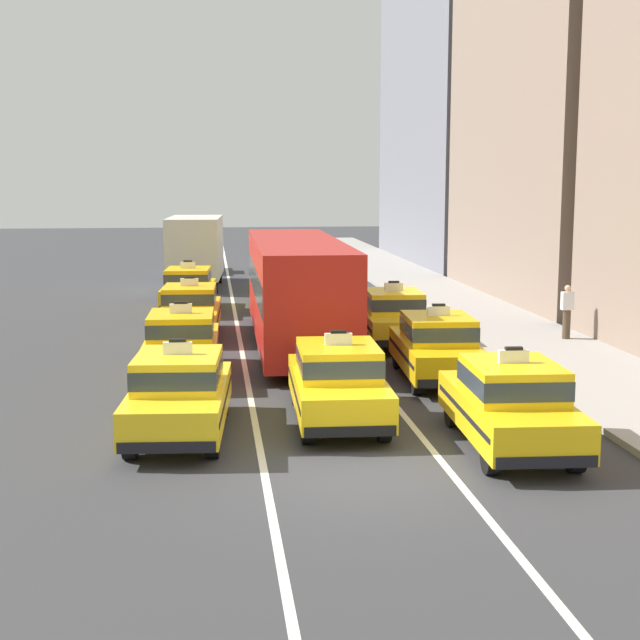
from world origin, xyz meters
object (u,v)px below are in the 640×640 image
(taxi_center_nearest, at_px, (338,381))
(taxi_right_nearest, at_px, (510,403))
(taxi_left_fourth, at_px, (189,288))
(taxi_right_second, at_px, (437,346))
(pedestrian_mid_block, at_px, (567,312))
(taxi_left_third, at_px, (190,310))
(taxi_right_third, at_px, (393,316))
(bus_center_second, at_px, (297,287))
(taxi_left_second, at_px, (182,343))
(sedan_left_sixth, at_px, (195,256))
(box_truck_left_fifth, at_px, (197,249))
(taxi_center_third, at_px, (276,282))
(taxi_left_nearest, at_px, (179,392))

(taxi_center_nearest, bearing_deg, taxi_right_nearest, -36.69)
(taxi_left_fourth, distance_m, taxi_right_second, 14.39)
(taxi_right_nearest, xyz_separation_m, pedestrian_mid_block, (5.27, 10.49, 0.11))
(taxi_left_third, xyz_separation_m, taxi_right_third, (6.16, -1.98, 0.00))
(bus_center_second, xyz_separation_m, pedestrian_mid_block, (8.26, -0.47, -0.83))
(taxi_left_second, distance_m, taxi_right_third, 7.38)
(taxi_left_fourth, relative_size, sedan_left_sixth, 1.08)
(taxi_left_second, xyz_separation_m, sedan_left_sixth, (-0.09, 26.53, -0.03))
(sedan_left_sixth, height_order, taxi_center_nearest, taxi_center_nearest)
(taxi_center_nearest, relative_size, taxi_right_second, 0.99)
(taxi_left_fourth, distance_m, box_truck_left_fifth, 8.07)
(sedan_left_sixth, bearing_deg, pedestrian_mid_block, -63.20)
(taxi_left_third, height_order, taxi_center_nearest, same)
(taxi_center_third, xyz_separation_m, pedestrian_mid_block, (8.23, -10.00, 0.11))
(taxi_right_nearest, height_order, taxi_right_third, same)
(taxi_left_second, relative_size, taxi_left_third, 0.99)
(taxi_left_fourth, relative_size, taxi_right_nearest, 1.01)
(taxi_left_second, distance_m, taxi_right_nearest, 9.45)
(taxi_right_second, bearing_deg, taxi_center_nearest, -129.41)
(box_truck_left_fifth, bearing_deg, pedestrian_mid_block, -54.85)
(taxi_left_second, distance_m, taxi_left_fourth, 11.69)
(taxi_left_third, height_order, taxi_left_fourth, same)
(taxi_left_nearest, xyz_separation_m, bus_center_second, (3.19, 9.38, 0.94))
(taxi_left_fourth, xyz_separation_m, taxi_right_third, (6.35, -7.76, 0.00))
(taxi_left_fourth, distance_m, taxi_right_nearest, 19.80)
(bus_center_second, relative_size, taxi_right_second, 2.41)
(taxi_left_nearest, bearing_deg, taxi_left_fourth, 90.70)
(taxi_left_nearest, xyz_separation_m, taxi_left_fourth, (-0.21, 17.16, 0.00))
(box_truck_left_fifth, distance_m, taxi_right_third, 16.96)
(taxi_left_nearest, distance_m, pedestrian_mid_block, 14.52)
(taxi_right_second, bearing_deg, taxi_right_nearest, -90.56)
(taxi_center_nearest, distance_m, taxi_right_second, 4.75)
(taxi_left_nearest, height_order, taxi_right_second, same)
(box_truck_left_fifth, xyz_separation_m, taxi_center_nearest, (3.23, -24.56, -0.90))
(taxi_left_nearest, height_order, bus_center_second, bus_center_second)
(bus_center_second, relative_size, taxi_right_third, 2.42)
(taxi_center_nearest, relative_size, taxi_center_third, 1.00)
(taxi_center_third, bearing_deg, sedan_left_sixth, 104.72)
(pedestrian_mid_block, bearing_deg, taxi_center_nearest, -134.80)
(taxi_left_second, bearing_deg, taxi_left_third, 89.14)
(box_truck_left_fifth, bearing_deg, taxi_center_third, -62.73)
(box_truck_left_fifth, height_order, taxi_right_third, box_truck_left_fifth)
(taxi_left_nearest, relative_size, taxi_right_third, 1.01)
(taxi_left_nearest, xyz_separation_m, taxi_right_nearest, (6.19, -1.58, 0.00))
(taxi_left_second, height_order, taxi_center_nearest, same)
(taxi_left_fourth, bearing_deg, pedestrian_mid_block, -35.26)
(taxi_center_nearest, height_order, taxi_right_third, same)
(taxi_left_fourth, xyz_separation_m, taxi_center_nearest, (3.44, -16.54, 0.00))
(taxi_right_second, relative_size, taxi_right_third, 1.00)
(pedestrian_mid_block, bearing_deg, taxi_left_second, -163.43)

